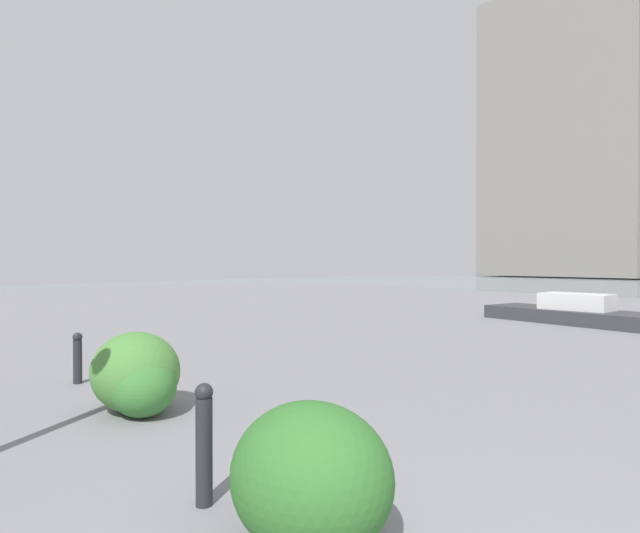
{
  "coord_description": "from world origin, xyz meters",
  "views": [
    {
      "loc": [
        -0.47,
        1.38,
        1.74
      ],
      "look_at": [
        8.38,
        -6.72,
        1.61
      ],
      "focal_mm": 29.67,
      "sensor_mm": 36.0,
      "label": 1
    }
  ],
  "objects": [
    {
      "name": "building_annex",
      "position": [
        25.57,
        -64.21,
        16.48
      ],
      "size": [
        17.74,
        15.25,
        32.96
      ],
      "color": "gray",
      "rests_on": "ground"
    },
    {
      "name": "bollard_near",
      "position": [
        2.84,
        -0.53,
        0.45
      ],
      "size": [
        0.13,
        0.13,
        0.87
      ],
      "color": "#232328",
      "rests_on": "ground"
    },
    {
      "name": "bollard_mid",
      "position": [
        7.35,
        -1.13,
        0.38
      ],
      "size": [
        0.13,
        0.13,
        0.72
      ],
      "color": "#232328",
      "rests_on": "ground"
    },
    {
      "name": "shrub_low",
      "position": [
        5.19,
        -1.12,
        0.34
      ],
      "size": [
        0.81,
        0.73,
        0.69
      ],
      "color": "#387533",
      "rests_on": "ground"
    },
    {
      "name": "shrub_round",
      "position": [
        5.43,
        -1.15,
        0.46
      ],
      "size": [
        1.08,
        0.97,
        0.92
      ],
      "color": "#477F38",
      "rests_on": "ground"
    },
    {
      "name": "shrub_wide",
      "position": [
        1.89,
        -0.71,
        0.44
      ],
      "size": [
        1.04,
        0.94,
        0.89
      ],
      "color": "#2D6628",
      "rests_on": "ground"
    },
    {
      "name": "boat",
      "position": [
        5.53,
        -13.79,
        0.21
      ],
      "size": [
        5.13,
        2.24,
        0.95
      ],
      "color": "#333338",
      "rests_on": "ground"
    }
  ]
}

